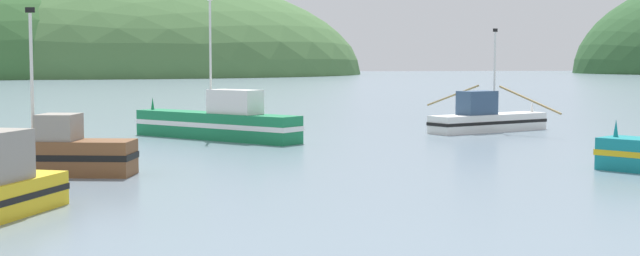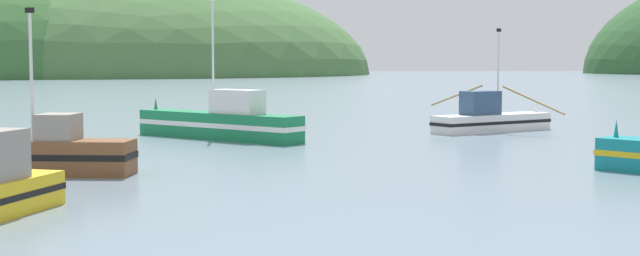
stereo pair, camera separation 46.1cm
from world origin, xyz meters
name	(u,v)px [view 1 (the left image)]	position (x,y,z in m)	size (l,w,h in m)	color
hill_mid_left	(73,74)	(-42.17, 248.73, 0.00)	(163.20, 130.56, 61.41)	#47703D
fishing_boat_brown	(51,154)	(-11.87, 29.66, 0.81)	(6.56, 2.93, 6.27)	brown
fishing_boat_white	(486,119)	(10.71, 46.37, 0.78)	(8.19, 10.08, 6.18)	white
fishing_boat_green	(218,122)	(-5.36, 43.49, 0.93)	(8.98, 8.94, 7.70)	#197A47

